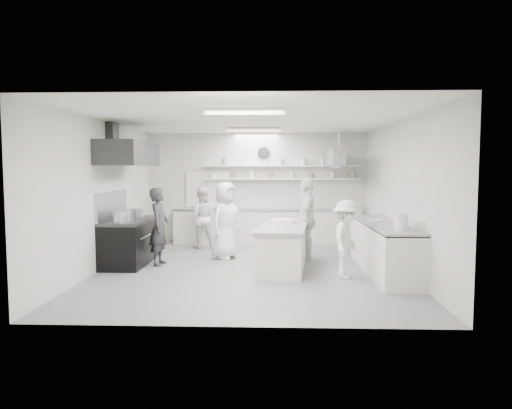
{
  "coord_description": "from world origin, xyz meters",
  "views": [
    {
      "loc": [
        0.46,
        -9.37,
        2.06
      ],
      "look_at": [
        0.1,
        0.6,
        1.26
      ],
      "focal_mm": 32.75,
      "sensor_mm": 36.0,
      "label": 1
    }
  ],
  "objects_px": {
    "back_counter": "(267,226)",
    "cook_stove": "(159,226)",
    "right_counter": "(384,248)",
    "stove": "(130,243)",
    "prep_island": "(283,248)",
    "cook_back": "(202,218)"
  },
  "relations": [
    {
      "from": "cook_stove",
      "to": "cook_back",
      "type": "height_order",
      "value": "cook_stove"
    },
    {
      "from": "back_counter",
      "to": "cook_stove",
      "type": "distance_m",
      "value": 3.68
    },
    {
      "from": "stove",
      "to": "prep_island",
      "type": "bearing_deg",
      "value": -6.13
    },
    {
      "from": "right_counter",
      "to": "cook_stove",
      "type": "height_order",
      "value": "cook_stove"
    },
    {
      "from": "back_counter",
      "to": "cook_stove",
      "type": "bearing_deg",
      "value": -127.61
    },
    {
      "from": "stove",
      "to": "right_counter",
      "type": "bearing_deg",
      "value": -6.52
    },
    {
      "from": "cook_stove",
      "to": "cook_back",
      "type": "distance_m",
      "value": 2.17
    },
    {
      "from": "back_counter",
      "to": "right_counter",
      "type": "relative_size",
      "value": 1.52
    },
    {
      "from": "stove",
      "to": "cook_back",
      "type": "distance_m",
      "value": 2.37
    },
    {
      "from": "back_counter",
      "to": "cook_back",
      "type": "height_order",
      "value": "cook_back"
    },
    {
      "from": "back_counter",
      "to": "right_counter",
      "type": "bearing_deg",
      "value": -55.35
    },
    {
      "from": "right_counter",
      "to": "prep_island",
      "type": "height_order",
      "value": "right_counter"
    },
    {
      "from": "stove",
      "to": "right_counter",
      "type": "xyz_separation_m",
      "value": [
        5.25,
        -0.6,
        0.02
      ]
    },
    {
      "from": "stove",
      "to": "cook_back",
      "type": "bearing_deg",
      "value": 58.15
    },
    {
      "from": "prep_island",
      "to": "cook_back",
      "type": "bearing_deg",
      "value": 137.02
    },
    {
      "from": "right_counter",
      "to": "back_counter",
      "type": "bearing_deg",
      "value": 124.65
    },
    {
      "from": "back_counter",
      "to": "cook_back",
      "type": "distance_m",
      "value": 1.87
    },
    {
      "from": "stove",
      "to": "cook_back",
      "type": "height_order",
      "value": "cook_back"
    },
    {
      "from": "stove",
      "to": "cook_back",
      "type": "xyz_separation_m",
      "value": [
        1.24,
        2.0,
        0.33
      ]
    },
    {
      "from": "back_counter",
      "to": "prep_island",
      "type": "xyz_separation_m",
      "value": [
        0.37,
        -3.15,
        -0.04
      ]
    },
    {
      "from": "stove",
      "to": "back_counter",
      "type": "bearing_deg",
      "value": 43.99
    },
    {
      "from": "stove",
      "to": "cook_back",
      "type": "relative_size",
      "value": 1.15
    }
  ]
}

